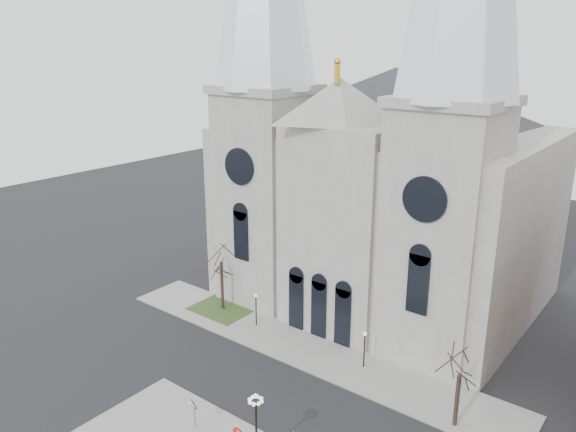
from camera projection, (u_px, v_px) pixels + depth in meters
The scene contains 10 objects.
ground at pixel (216, 408), 42.29m from camera, with size 160.00×160.00×0.00m, color black.
sidewalk_far at pixel (303, 347), 50.55m from camera, with size 40.00×6.00×0.14m, color gray.
grass_patch at pixel (223, 309), 57.76m from camera, with size 6.00×5.00×0.18m, color #334F22.
cathedral at pixel (378, 128), 54.02m from camera, with size 33.00×26.66×54.00m.
tree_left at pixel (221, 259), 56.13m from camera, with size 3.20×3.20×7.50m.
tree_right at pixel (460, 372), 38.93m from camera, with size 3.20×3.20×6.00m.
ped_lamp_left at pixel (256, 304), 53.78m from camera, with size 0.32×0.32×3.26m.
ped_lamp_right at pixel (365, 344), 46.73m from camera, with size 0.32×0.32×3.26m.
globe_lamp at pixel (256, 419), 36.01m from camera, with size 1.38×1.38×4.94m.
one_way_sign at pixel (194, 410), 39.59m from camera, with size 0.87×0.34×2.07m.
Camera 1 is at (26.47, -25.13, 26.36)m, focal length 35.00 mm.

